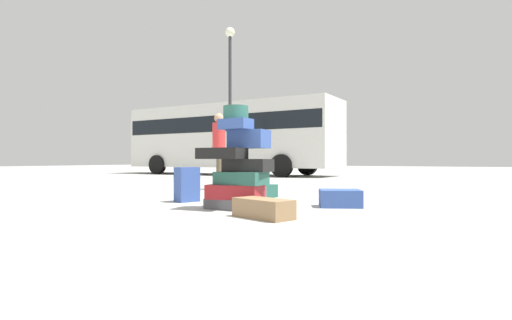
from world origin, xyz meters
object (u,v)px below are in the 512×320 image
(suitcase_tower, at_px, (239,168))
(parked_bus, at_px, (230,135))
(suitcase_navy_foreground_near, at_px, (187,184))
(person_bearded_onlooker, at_px, (219,144))
(lamp_post, at_px, (230,79))
(suitcase_charcoal_behind_tower, at_px, (249,194))
(suitcase_navy_right_side, at_px, (340,198))
(suitcase_brown_upright_blue, at_px, (263,208))
(suitcase_teal_foreground_far, at_px, (257,191))

(suitcase_tower, bearing_deg, parked_bus, 122.65)
(suitcase_navy_foreground_near, xyz_separation_m, person_bearded_onlooker, (-1.04, 2.49, 0.76))
(suitcase_navy_foreground_near, bearing_deg, suitcase_tower, 0.27)
(person_bearded_onlooker, xyz_separation_m, lamp_post, (-2.99, 5.24, 2.71))
(suitcase_charcoal_behind_tower, distance_m, suitcase_navy_right_side, 1.64)
(suitcase_charcoal_behind_tower, height_order, parked_bus, parked_bus)
(suitcase_tower, relative_size, suitcase_brown_upright_blue, 1.93)
(suitcase_navy_right_side, bearing_deg, lamp_post, 107.17)
(suitcase_teal_foreground_far, height_order, suitcase_charcoal_behind_tower, suitcase_teal_foreground_far)
(suitcase_navy_foreground_near, relative_size, suitcase_teal_foreground_far, 0.85)
(suitcase_tower, height_order, suitcase_teal_foreground_far, suitcase_tower)
(person_bearded_onlooker, height_order, parked_bus, parked_bus)
(suitcase_brown_upright_blue, xyz_separation_m, lamp_post, (-5.95, 8.77, 3.64))
(suitcase_brown_upright_blue, bearing_deg, parked_bus, 142.79)
(suitcase_navy_foreground_near, relative_size, parked_bus, 0.05)
(suitcase_tower, distance_m, suitcase_teal_foreground_far, 1.87)
(suitcase_navy_foreground_near, bearing_deg, parked_bus, 138.19)
(suitcase_navy_foreground_near, xyz_separation_m, suitcase_brown_upright_blue, (1.92, -1.03, -0.17))
(suitcase_brown_upright_blue, bearing_deg, suitcase_tower, 157.96)
(suitcase_navy_foreground_near, height_order, parked_bus, parked_bus)
(suitcase_charcoal_behind_tower, xyz_separation_m, person_bearded_onlooker, (-1.80, 1.78, 0.93))
(suitcase_brown_upright_blue, height_order, person_bearded_onlooker, person_bearded_onlooker)
(suitcase_charcoal_behind_tower, bearing_deg, suitcase_navy_foreground_near, -157.90)
(suitcase_charcoal_behind_tower, xyz_separation_m, parked_bus, (-6.51, 9.76, 1.73))
(suitcase_tower, xyz_separation_m, suitcase_brown_upright_blue, (0.70, -0.61, -0.45))
(suitcase_tower, height_order, lamp_post, lamp_post)
(suitcase_brown_upright_blue, height_order, parked_bus, parked_bus)
(suitcase_teal_foreground_far, bearing_deg, suitcase_navy_foreground_near, -100.70)
(suitcase_charcoal_behind_tower, height_order, suitcase_navy_right_side, suitcase_navy_right_side)
(suitcase_teal_foreground_far, bearing_deg, suitcase_charcoal_behind_tower, -59.50)
(person_bearded_onlooker, bearing_deg, suitcase_brown_upright_blue, 4.79)
(suitcase_navy_foreground_near, height_order, suitcase_navy_right_side, suitcase_navy_foreground_near)
(parked_bus, distance_m, lamp_post, 3.75)
(suitcase_navy_foreground_near, distance_m, suitcase_brown_upright_blue, 2.19)
(suitcase_charcoal_behind_tower, bearing_deg, suitcase_teal_foreground_far, 85.44)
(suitcase_teal_foreground_far, relative_size, lamp_post, 0.12)
(lamp_post, bearing_deg, suitcase_navy_right_side, -48.51)
(suitcase_brown_upright_blue, distance_m, person_bearded_onlooker, 4.69)
(suitcase_teal_foreground_far, xyz_separation_m, parked_bus, (-6.34, 9.19, 1.72))
(suitcase_brown_upright_blue, bearing_deg, suitcase_teal_foreground_far, 139.02)
(suitcase_tower, height_order, suitcase_charcoal_behind_tower, suitcase_tower)
(suitcase_navy_foreground_near, relative_size, suitcase_brown_upright_blue, 0.76)
(suitcase_navy_foreground_near, bearing_deg, suitcase_teal_foreground_far, 84.47)
(suitcase_teal_foreground_far, height_order, lamp_post, lamp_post)
(parked_bus, bearing_deg, suitcase_tower, -55.04)
(suitcase_teal_foreground_far, height_order, parked_bus, parked_bus)
(suitcase_charcoal_behind_tower, distance_m, suitcase_brown_upright_blue, 2.09)
(suitcase_brown_upright_blue, distance_m, parked_bus, 13.93)
(parked_bus, bearing_deg, lamp_post, -55.48)
(suitcase_brown_upright_blue, relative_size, lamp_post, 0.13)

